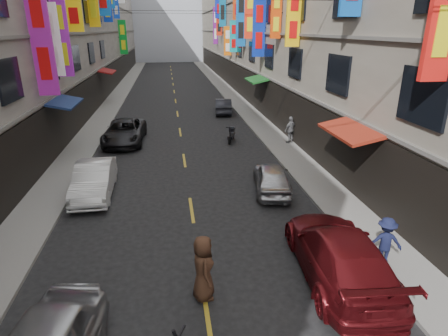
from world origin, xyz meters
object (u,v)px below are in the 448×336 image
object	(u,v)px
pedestrian_crossing	(203,268)
car_right_far	(223,106)
car_right_near	(339,254)
car_left_far	(125,132)
car_left_mid	(94,180)
car_right_mid	(272,177)
pedestrian_rnear	(385,241)
scooter_far_right	(231,135)
pedestrian_rfar	(291,130)

from	to	relation	value
pedestrian_crossing	car_right_far	bearing A→B (deg)	-14.37
car_right_near	pedestrian_crossing	xyz separation A→B (m)	(-3.87, -0.30, 0.14)
car_left_far	pedestrian_crossing	size ratio (longest dim) A/B	2.76
car_left_mid	pedestrian_crossing	xyz separation A→B (m)	(3.98, -7.24, 0.21)
car_left_far	car_right_far	size ratio (longest dim) A/B	1.34
car_left_mid	car_left_far	bearing A→B (deg)	84.88
car_left_mid	pedestrian_crossing	bearing A→B (deg)	-62.63
car_right_near	car_right_mid	world-z (taller)	car_right_near
car_right_near	car_right_far	distance (m)	22.56
pedestrian_rnear	car_right_far	bearing A→B (deg)	-68.62
car_left_mid	car_right_near	size ratio (longest dim) A/B	0.80
car_right_far	pedestrian_crossing	world-z (taller)	pedestrian_crossing
car_left_far	car_right_mid	world-z (taller)	car_left_far
car_left_far	car_right_mid	distance (m)	11.16
car_right_near	pedestrian_rnear	bearing A→B (deg)	-165.91
scooter_far_right	car_right_far	world-z (taller)	car_right_far
car_right_near	car_left_mid	bearing A→B (deg)	-36.81
car_left_mid	scooter_far_right	bearing A→B (deg)	43.66
car_right_far	car_right_mid	bearing A→B (deg)	96.34
pedestrian_rfar	pedestrian_crossing	size ratio (longest dim) A/B	0.91
car_left_mid	pedestrian_crossing	world-z (taller)	pedestrian_crossing
pedestrian_rfar	pedestrian_crossing	world-z (taller)	pedestrian_crossing
pedestrian_rnear	car_right_near	bearing A→B (deg)	26.87
car_right_mid	car_right_far	bearing A→B (deg)	-81.17
car_left_mid	car_left_far	size ratio (longest dim) A/B	0.84
car_left_mid	pedestrian_rfar	xyz separation A→B (m)	(10.60, 5.94, 0.25)
car_left_mid	pedestrian_rfar	world-z (taller)	pedestrian_rfar
car_right_mid	pedestrian_rfar	xyz separation A→B (m)	(2.99, 6.65, 0.31)
car_left_far	car_right_far	xyz separation A→B (m)	(7.36, 7.73, -0.08)
scooter_far_right	car_left_mid	xyz separation A→B (m)	(-7.14, -7.17, 0.26)
car_right_far	pedestrian_rfar	distance (m)	10.06
car_right_mid	car_right_far	xyz separation A→B (m)	(0.25, 16.33, -0.01)
pedestrian_rnear	pedestrian_rfar	world-z (taller)	pedestrian_rfar
car_left_far	car_right_near	distance (m)	16.55
scooter_far_right	car_right_mid	world-z (taller)	car_right_mid
scooter_far_right	car_right_mid	size ratio (longest dim) A/B	0.47
car_left_far	car_right_mid	xyz separation A→B (m)	(7.11, -8.60, -0.07)
car_right_far	pedestrian_rfar	size ratio (longest dim) A/B	2.27
pedestrian_rnear	pedestrian_crossing	bearing A→B (deg)	23.30
car_right_mid	pedestrian_crossing	bearing A→B (deg)	70.62
car_right_mid	pedestrian_rnear	xyz separation A→B (m)	(1.79, -5.97, 0.25)
car_right_near	car_right_mid	xyz separation A→B (m)	(-0.24, 6.23, -0.14)
car_right_far	pedestrian_crossing	size ratio (longest dim) A/B	2.06
car_right_mid	car_right_far	size ratio (longest dim) A/B	0.99
car_right_mid	pedestrian_rfar	world-z (taller)	pedestrian_rfar
car_right_mid	car_right_far	world-z (taller)	car_right_mid
scooter_far_right	pedestrian_crossing	size ratio (longest dim) A/B	0.96
scooter_far_right	car_right_far	size ratio (longest dim) A/B	0.47
car_right_near	pedestrian_crossing	size ratio (longest dim) A/B	2.92
car_right_far	pedestrian_rfar	bearing A→B (deg)	112.99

